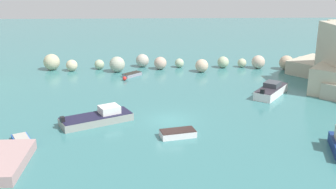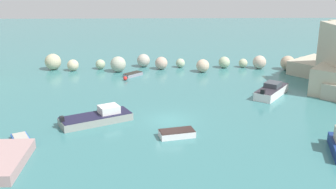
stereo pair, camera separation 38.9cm
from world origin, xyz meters
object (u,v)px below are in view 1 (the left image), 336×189
object	(u,v)px
moored_boat_2	(22,140)
moored_boat_1	(178,133)
channel_buoy	(125,78)
moored_boat_0	(271,90)
moored_boat_3	(132,74)
moored_boat_5	(98,118)

from	to	relation	value
moored_boat_2	moored_boat_1	bearing A→B (deg)	-115.05
channel_buoy	moored_boat_0	size ratio (longest dim) A/B	0.09
moored_boat_3	moored_boat_5	world-z (taller)	moored_boat_5
moored_boat_1	moored_boat_3	xyz separation A→B (m)	(-5.02, 20.48, -0.07)
channel_buoy	moored_boat_5	world-z (taller)	moored_boat_5
moored_boat_3	moored_boat_1	bearing A→B (deg)	58.28
moored_boat_0	moored_boat_2	size ratio (longest dim) A/B	2.01
moored_boat_0	moored_boat_2	distance (m)	27.41
moored_boat_0	moored_boat_1	world-z (taller)	moored_boat_0
moored_boat_3	channel_buoy	bearing A→B (deg)	22.35
channel_buoy	moored_boat_2	xyz separation A→B (m)	(-7.29, -19.17, -0.04)
moored_boat_1	moored_boat_3	distance (m)	21.09
moored_boat_5	moored_boat_2	bearing A→B (deg)	-170.71
channel_buoy	moored_boat_1	size ratio (longest dim) A/B	0.16
moored_boat_1	moored_boat_5	xyz separation A→B (m)	(-7.36, 3.61, 0.19)
moored_boat_0	moored_boat_5	size ratio (longest dim) A/B	0.83
channel_buoy	moored_boat_1	world-z (taller)	moored_boat_1
moored_boat_2	moored_boat_3	world-z (taller)	moored_boat_3
moored_boat_2	moored_boat_5	bearing A→B (deg)	-81.40
moored_boat_1	moored_boat_2	bearing A→B (deg)	170.07
channel_buoy	moored_boat_2	world-z (taller)	channel_buoy
moored_boat_1	moored_boat_2	world-z (taller)	moored_boat_1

